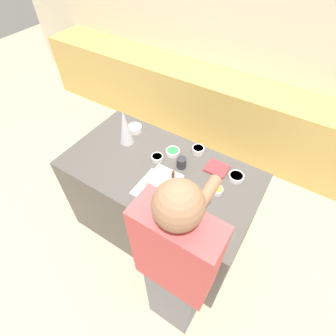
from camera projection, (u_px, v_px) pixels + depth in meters
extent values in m
plane|color=#C6B28E|center=(161.00, 227.00, 2.85)|extent=(12.00, 12.00, 0.00)
cube|color=beige|center=(255.00, 40.00, 3.03)|extent=(8.00, 0.05, 2.60)
cube|color=tan|center=(230.00, 114.00, 3.47)|extent=(6.00, 0.60, 0.91)
cube|color=#514C47|center=(160.00, 202.00, 2.50)|extent=(1.63, 0.88, 0.95)
cube|color=#B2B2BC|center=(165.00, 192.00, 1.99)|extent=(0.45, 0.30, 0.01)
cube|color=#5B2D14|center=(165.00, 188.00, 1.94)|extent=(0.19, 0.17, 0.10)
cube|color=white|center=(164.00, 181.00, 1.88)|extent=(0.22, 0.19, 0.06)
cylinder|color=#5B2D14|center=(173.00, 175.00, 1.83)|extent=(0.02, 0.02, 0.07)
cone|color=silver|center=(125.00, 127.00, 2.25)|extent=(0.13, 0.13, 0.34)
cylinder|color=silver|center=(236.00, 177.00, 2.07)|extent=(0.12, 0.12, 0.04)
cylinder|color=pink|center=(236.00, 176.00, 2.06)|extent=(0.10, 0.10, 0.01)
cylinder|color=white|center=(217.00, 190.00, 1.98)|extent=(0.09, 0.09, 0.04)
cylinder|color=yellow|center=(217.00, 189.00, 1.97)|extent=(0.08, 0.08, 0.01)
cylinder|color=white|center=(172.00, 152.00, 2.26)|extent=(0.12, 0.12, 0.04)
cylinder|color=green|center=(172.00, 151.00, 2.25)|extent=(0.10, 0.10, 0.01)
cylinder|color=silver|center=(198.00, 150.00, 2.26)|extent=(0.11, 0.11, 0.05)
cylinder|color=orange|center=(198.00, 148.00, 2.25)|extent=(0.09, 0.09, 0.01)
cylinder|color=silver|center=(157.00, 158.00, 2.21)|extent=(0.10, 0.10, 0.04)
cylinder|color=brown|center=(157.00, 157.00, 2.20)|extent=(0.08, 0.08, 0.01)
cylinder|color=white|center=(135.00, 129.00, 2.46)|extent=(0.13, 0.13, 0.05)
cylinder|color=pink|center=(135.00, 127.00, 2.45)|extent=(0.11, 0.11, 0.01)
cube|color=#B23338|center=(217.00, 168.00, 2.14)|extent=(0.18, 0.15, 0.02)
cylinder|color=#2D2D33|center=(181.00, 163.00, 2.14)|extent=(0.08, 0.08, 0.09)
cube|color=slate|center=(174.00, 296.00, 1.98)|extent=(0.35, 0.19, 0.85)
cube|color=#CC4C4C|center=(176.00, 252.00, 1.42)|extent=(0.46, 0.21, 0.67)
sphere|color=#996B4C|center=(178.00, 205.00, 1.08)|extent=(0.23, 0.23, 0.23)
cylinder|color=#996B4C|center=(198.00, 207.00, 1.44)|extent=(0.08, 0.46, 0.08)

